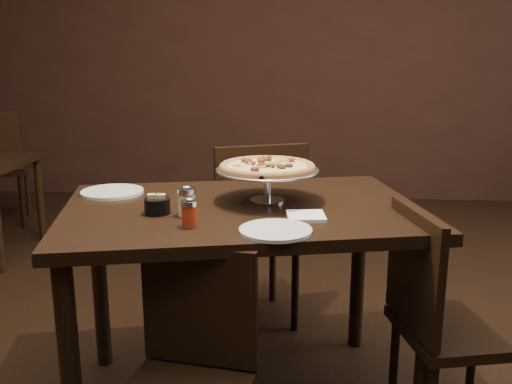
{
  "coord_description": "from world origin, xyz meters",
  "views": [
    {
      "loc": [
        0.22,
        -1.99,
        1.4
      ],
      "look_at": [
        0.05,
        0.13,
        0.87
      ],
      "focal_mm": 40.0,
      "sensor_mm": 36.0,
      "label": 1
    }
  ],
  "objects": [
    {
      "name": "serving_spatula",
      "position": [
        0.1,
        0.02,
        0.96
      ],
      "size": [
        0.12,
        0.12,
        0.02
      ],
      "rotation": [
        0.0,
        0.0,
        -0.24
      ],
      "color": "#BBBBC2",
      "rests_on": "pizza_stand"
    },
    {
      "name": "plate_near",
      "position": [
        0.14,
        -0.23,
        0.84
      ],
      "size": [
        0.24,
        0.24,
        0.01
      ],
      "primitive_type": "cylinder",
      "color": "white",
      "rests_on": "dining_table"
    },
    {
      "name": "napkin_stack",
      "position": [
        0.24,
        -0.06,
        0.84
      ],
      "size": [
        0.14,
        0.14,
        0.01
      ],
      "primitive_type": "cube",
      "rotation": [
        0.0,
        0.0,
        0.11
      ],
      "color": "white",
      "rests_on": "dining_table"
    },
    {
      "name": "room",
      "position": [
        0.06,
        0.03,
        1.4
      ],
      "size": [
        6.04,
        7.04,
        2.84
      ],
      "color": "black",
      "rests_on": "ground"
    },
    {
      "name": "chair_side",
      "position": [
        0.73,
        -0.07,
        0.48
      ],
      "size": [
        0.49,
        0.49,
        0.88
      ],
      "rotation": [
        0.0,
        0.0,
        1.8
      ],
      "color": "black",
      "rests_on": "ground"
    },
    {
      "name": "pizza_stand",
      "position": [
        0.09,
        0.16,
        0.97
      ],
      "size": [
        0.4,
        0.4,
        0.17
      ],
      "color": "#BBBBC2",
      "rests_on": "dining_table"
    },
    {
      "name": "plate_left",
      "position": [
        -0.55,
        0.23,
        0.84
      ],
      "size": [
        0.25,
        0.25,
        0.01
      ],
      "primitive_type": "cylinder",
      "color": "white",
      "rests_on": "dining_table"
    },
    {
      "name": "chair_far",
      "position": [
        -0.0,
        0.74,
        0.53
      ],
      "size": [
        0.59,
        0.59,
        0.98
      ],
      "rotation": [
        0.0,
        0.0,
        3.51
      ],
      "color": "black",
      "rests_on": "ground"
    },
    {
      "name": "packet_caddy",
      "position": [
        -0.29,
        -0.05,
        0.86
      ],
      "size": [
        0.09,
        0.09,
        0.07
      ],
      "rotation": [
        0.0,
        0.0,
        0.25
      ],
      "color": "black",
      "rests_on": "dining_table"
    },
    {
      "name": "chair_near",
      "position": [
        -0.11,
        -0.45,
        0.44
      ],
      "size": [
        0.43,
        0.43,
        0.81
      ],
      "rotation": [
        0.0,
        0.0,
        -0.16
      ],
      "color": "black",
      "rests_on": "ground"
    },
    {
      "name": "pepper_flake_shaker",
      "position": [
        -0.15,
        -0.19,
        0.88
      ],
      "size": [
        0.06,
        0.06,
        0.1
      ],
      "color": "#9B2C0E",
      "rests_on": "dining_table"
    },
    {
      "name": "parmesan_shaker",
      "position": [
        -0.18,
        -0.07,
        0.88
      ],
      "size": [
        0.06,
        0.06,
        0.11
      ],
      "color": "#F7ECC0",
      "rests_on": "dining_table"
    },
    {
      "name": "dining_table",
      "position": [
        0.0,
        0.08,
        0.72
      ],
      "size": [
        1.49,
        1.16,
        0.83
      ],
      "rotation": [
        0.0,
        0.0,
        0.22
      ],
      "color": "black",
      "rests_on": "ground"
    }
  ]
}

